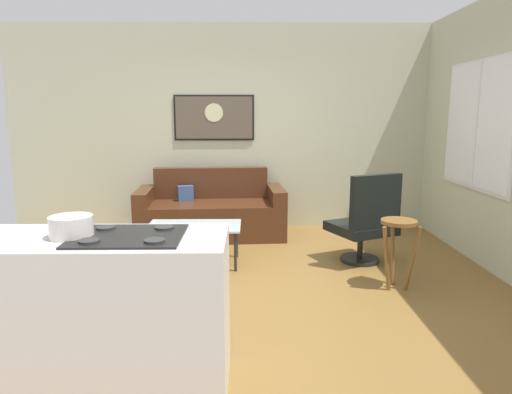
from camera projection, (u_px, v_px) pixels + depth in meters
The scene contains 11 objects.
ground at pixel (235, 291), 4.24m from camera, with size 6.40×6.40×0.04m, color brown.
back_wall at pixel (240, 128), 6.37m from camera, with size 6.40×0.05×2.80m, color beige.
right_wall at pixel (512, 135), 4.32m from camera, with size 0.05×6.40×2.80m, color beige.
couch at pixel (211, 213), 6.03m from camera, with size 1.95×0.96×0.88m.
coffee_table at pixel (194, 228), 4.86m from camera, with size 0.99×0.56×0.43m.
armchair at pixel (366, 222), 4.87m from camera, with size 0.78×0.77×0.99m.
bar_stool at pixel (398, 236), 4.17m from camera, with size 0.37×0.36×0.65m.
kitchen_counter at pixel (80, 316), 2.61m from camera, with size 1.69×0.61×0.95m.
mixing_bowl at pixel (71, 227), 2.50m from camera, with size 0.23×0.23×0.12m.
wall_painting at pixel (214, 118), 6.30m from camera, with size 1.10×0.03×0.62m.
window at pixel (478, 125), 4.90m from camera, with size 0.03×1.47×1.39m.
Camera 1 is at (0.13, -4.02, 1.61)m, focal length 32.06 mm.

